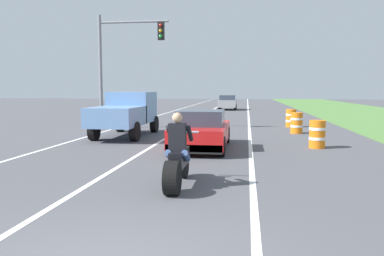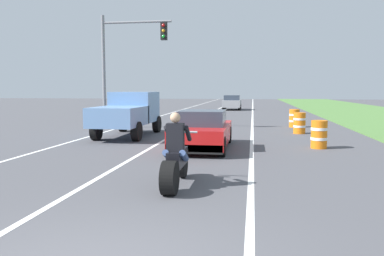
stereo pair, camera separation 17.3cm
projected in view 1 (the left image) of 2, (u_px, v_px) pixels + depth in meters
name	position (u px, v px, depth m)	size (l,w,h in m)	color
lane_stripe_left_solid	(135.00, 122.00, 24.59)	(0.14, 120.00, 0.01)	white
lane_stripe_right_solid	(249.00, 124.00, 23.59)	(0.14, 120.00, 0.01)	white
lane_stripe_centre_dashed	(191.00, 123.00, 24.09)	(0.14, 120.00, 0.01)	white
motorcycle_with_rider	(178.00, 160.00, 8.23)	(0.70, 2.21, 1.62)	black
sports_car_red	(202.00, 131.00, 13.69)	(1.84, 4.30, 1.37)	red
pickup_truck_left_lane_light_blue	(126.00, 112.00, 17.28)	(2.02, 4.80, 1.98)	#6B93C6
traffic_light_mast_near	(121.00, 54.00, 20.33)	(3.81, 0.34, 6.00)	gray
construction_barrel_nearest	(317.00, 134.00, 13.83)	(0.58, 0.58, 1.00)	orange
construction_barrel_mid	(297.00, 123.00, 18.41)	(0.58, 0.58, 1.00)	orange
construction_barrel_far	(291.00, 118.00, 21.48)	(0.58, 0.58, 1.00)	orange
distant_car_far_ahead	(228.00, 102.00, 39.63)	(1.80, 4.00, 1.50)	#99999E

